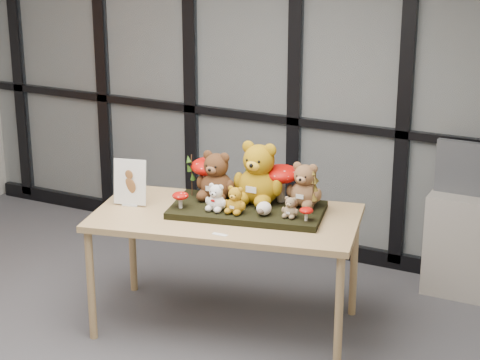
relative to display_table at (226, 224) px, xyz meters
The scene contains 24 objects.
room_shell 1.57m from the display_table, 118.21° to the right, with size 5.00×5.00×5.00m.
glass_partition 1.66m from the display_table, 112.79° to the left, with size 4.90×0.06×2.78m.
display_table is the anchor object (origin of this frame).
diorama_tray 0.16m from the display_table, 39.13° to the left, with size 0.95×0.48×0.04m, color black.
bear_pooh_yellow 0.41m from the display_table, 55.33° to the left, with size 0.34×0.30×0.44m, color #A5780D, non-canonical shape.
bear_brown_medium 0.34m from the display_table, 135.32° to the left, with size 0.27×0.24×0.35m, color #4C2B16, non-canonical shape.
bear_tan_back 0.57m from the display_table, 32.92° to the left, with size 0.24×0.21×0.31m, color brown, non-canonical shape.
bear_small_yellow 0.22m from the display_table, 23.62° to the right, with size 0.14×0.13×0.19m, color #B07A14, non-canonical shape.
bear_white_bow 0.21m from the display_table, 128.02° to the right, with size 0.15×0.13×0.19m, color white, non-canonical shape.
bear_beige_small 0.46m from the display_table, ahead, with size 0.11×0.10×0.14m, color #8A7251, non-canonical shape.
plush_cream_hedgehog 0.30m from the display_table, ahead, with size 0.07×0.06×0.09m, color white, non-canonical shape.
mushroom_back_left 0.38m from the display_table, 138.42° to the left, with size 0.25×0.25×0.27m, color #A60A05, non-canonical shape.
mushroom_back_right 0.45m from the display_table, 47.57° to the left, with size 0.24×0.24×0.26m, color #A60A05, non-canonical shape.
mushroom_front_left 0.33m from the display_table, 156.25° to the right, with size 0.10×0.10×0.11m, color #A60A05, non-canonical shape.
mushroom_front_right 0.55m from the display_table, ahead, with size 0.08×0.08×0.09m, color #A60A05, non-canonical shape.
sprig_green_far_left 0.41m from the display_table, 158.65° to the left, with size 0.05×0.05×0.28m, color #11380C, non-canonical shape.
sprig_green_mid_left 0.36m from the display_table, 137.18° to the left, with size 0.05×0.05×0.21m, color #11380C, non-canonical shape.
sprig_dry_far_right 0.61m from the display_table, 29.78° to the left, with size 0.05×0.05×0.26m, color brown, non-canonical shape.
sprig_dry_mid_right 0.59m from the display_table, 16.93° to the left, with size 0.05×0.05×0.24m, color brown, non-canonical shape.
sprig_green_centre 0.33m from the display_table, 85.10° to the left, with size 0.05×0.05×0.20m, color #11380C, non-canonical shape.
sign_holder 0.68m from the display_table, 169.16° to the right, with size 0.22×0.10×0.31m.
label_card 0.34m from the display_table, 68.55° to the right, with size 0.09×0.03×0.00m, color white.
cabinet 1.78m from the display_table, 42.85° to the left, with size 0.55×0.32×0.73m, color gray.
monitor 1.77m from the display_table, 43.30° to the left, with size 0.52×0.05×0.37m.
Camera 1 is at (2.94, -3.44, 2.71)m, focal length 65.00 mm.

